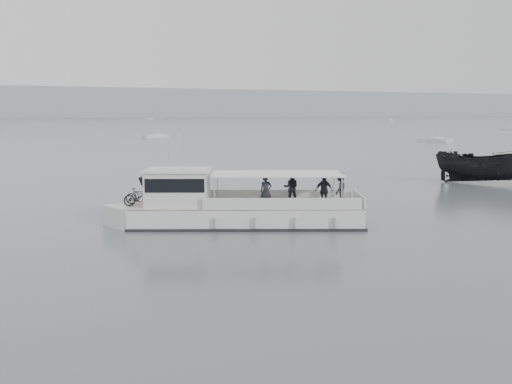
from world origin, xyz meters
name	(u,v)px	position (x,y,z in m)	size (l,w,h in m)	color
ground	(191,234)	(0.00, 0.00, 0.00)	(1400.00, 1400.00, 0.00)	#545E63
headland	(2,102)	(0.00, 560.00, 14.00)	(1400.00, 90.00, 28.00)	#939EA8
tour_boat	(224,208)	(2.04, 1.19, 0.86)	(12.03, 7.28, 5.23)	silver
dark_motorboat	(482,166)	(26.00, 8.26, 1.33)	(2.59, 6.88, 2.66)	black
moored_fleet	(41,126)	(7.46, 194.54, 0.36)	(442.93, 338.32, 10.09)	silver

